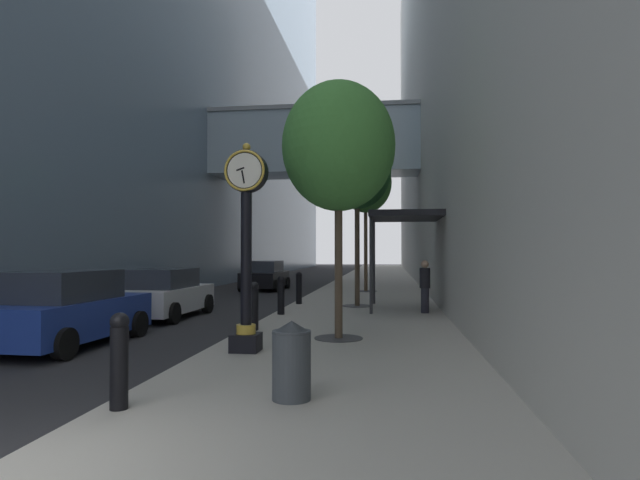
{
  "coord_description": "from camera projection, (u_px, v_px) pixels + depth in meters",
  "views": [
    {
      "loc": [
        3.68,
        -3.92,
        2.12
      ],
      "look_at": [
        0.82,
        17.64,
        2.6
      ],
      "focal_mm": 29.09,
      "sensor_mm": 36.0,
      "label": 1
    }
  ],
  "objects": [
    {
      "name": "building_block_left",
      "position": [
        172.0,
        4.0,
        35.93
      ],
      "size": [
        21.47,
        80.0,
        38.77
      ],
      "color": "slate",
      "rests_on": "ground"
    },
    {
      "name": "trash_bin",
      "position": [
        292.0,
        359.0,
        6.93
      ],
      "size": [
        0.53,
        0.53,
        1.05
      ],
      "color": "#383D42",
      "rests_on": "sidewalk_right"
    },
    {
      "name": "bollard_nearest",
      "position": [
        119.0,
        358.0,
        6.51
      ],
      "size": [
        0.24,
        0.24,
        1.21
      ],
      "color": "black",
      "rests_on": "sidewalk_right"
    },
    {
      "name": "pedestrian_walking",
      "position": [
        425.0,
        285.0,
        16.68
      ],
      "size": [
        0.48,
        0.48,
        1.69
      ],
      "color": "#23232D",
      "rests_on": "sidewalk_right"
    },
    {
      "name": "ground_plane",
      "position": [
        327.0,
        287.0,
        31.08
      ],
      "size": [
        110.0,
        110.0,
        0.0
      ],
      "primitive_type": "plane",
      "color": "#262628",
      "rests_on": "ground"
    },
    {
      "name": "building_block_right",
      "position": [
        487.0,
        5.0,
        33.14
      ],
      "size": [
        9.0,
        80.0,
        35.85
      ],
      "color": "#B7B2A8",
      "rests_on": "ground"
    },
    {
      "name": "bollard_third",
      "position": [
        254.0,
        305.0,
        13.03
      ],
      "size": [
        0.24,
        0.24,
        1.21
      ],
      "color": "black",
      "rests_on": "sidewalk_right"
    },
    {
      "name": "car_blue_far",
      "position": [
        67.0,
        310.0,
        11.55
      ],
      "size": [
        2.15,
        4.2,
        1.7
      ],
      "color": "navy",
      "rests_on": "ground"
    },
    {
      "name": "car_white_near",
      "position": [
        163.0,
        294.0,
        16.5
      ],
      "size": [
        2.12,
        4.11,
        1.57
      ],
      "color": "silver",
      "rests_on": "ground"
    },
    {
      "name": "street_clock",
      "position": [
        246.0,
        237.0,
        10.29
      ],
      "size": [
        0.84,
        0.55,
        4.15
      ],
      "color": "black",
      "rests_on": "sidewalk_right"
    },
    {
      "name": "street_tree_mid_far",
      "position": [
        366.0,
        183.0,
        25.82
      ],
      "size": [
        2.59,
        2.59,
        6.89
      ],
      "color": "#333335",
      "rests_on": "sidewalk_right"
    },
    {
      "name": "street_tree_near",
      "position": [
        338.0,
        147.0,
        11.85
      ],
      "size": [
        2.59,
        2.59,
        5.88
      ],
      "color": "#333335",
      "rests_on": "sidewalk_right"
    },
    {
      "name": "bollard_fifth",
      "position": [
        299.0,
        287.0,
        19.54
      ],
      "size": [
        0.24,
        0.24,
        1.21
      ],
      "color": "black",
      "rests_on": "sidewalk_right"
    },
    {
      "name": "bollard_fourth",
      "position": [
        281.0,
        294.0,
        16.28
      ],
      "size": [
        0.24,
        0.24,
        1.21
      ],
      "color": "black",
      "rests_on": "sidewalk_right"
    },
    {
      "name": "sidewalk_right",
      "position": [
        374.0,
        283.0,
        33.7
      ],
      "size": [
        5.44,
        80.0,
        0.14
      ],
      "primitive_type": "cube",
      "color": "#9E998E",
      "rests_on": "ground"
    },
    {
      "name": "storefront_awning",
      "position": [
        404.0,
        218.0,
        17.92
      ],
      "size": [
        2.4,
        3.6,
        3.3
      ],
      "color": "black",
      "rests_on": "sidewalk_right"
    },
    {
      "name": "car_black_mid",
      "position": [
        265.0,
        276.0,
        28.33
      ],
      "size": [
        2.15,
        4.11,
        1.61
      ],
      "color": "black",
      "rests_on": "ground"
    },
    {
      "name": "street_tree_mid_near",
      "position": [
        357.0,
        171.0,
        18.84
      ],
      "size": [
        2.48,
        2.48,
        6.38
      ],
      "color": "#333335",
      "rests_on": "sidewalk_right"
    }
  ]
}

